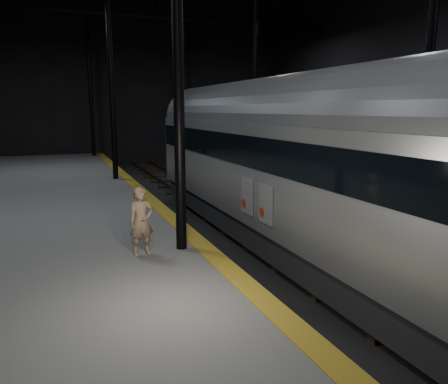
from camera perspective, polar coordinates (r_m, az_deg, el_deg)
ground at (r=16.22m, az=3.61°, el=-5.09°), size 44.00×44.00×0.00m
platform_left at (r=14.69m, az=-24.09°, el=-5.68°), size 9.00×43.80×1.00m
platform_right at (r=20.36m, az=23.15°, el=-1.24°), size 9.00×43.80×1.00m
tactile_strip at (r=14.92m, az=-7.74°, el=-2.58°), size 0.50×43.80×0.01m
track at (r=16.20m, az=3.62°, el=-4.86°), size 2.40×43.00×0.24m
train at (r=13.02m, az=9.38°, el=4.20°), size 2.98×19.88×5.31m
woman at (r=10.48m, az=-10.74°, el=-3.82°), size 0.64×0.47×1.62m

